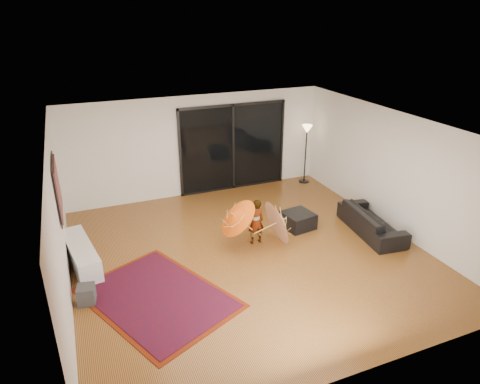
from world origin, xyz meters
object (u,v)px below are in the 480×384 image
sofa (372,221)px  child (256,222)px  ottoman (298,220)px  media_console (81,254)px

sofa → child: child is taller
sofa → ottoman: size_ratio=2.96×
media_console → ottoman: media_console is taller
media_console → child: child is taller
media_console → child: size_ratio=1.65×
media_console → sofa: size_ratio=0.89×
ottoman → child: size_ratio=0.63×
media_console → sofa: 6.29m
sofa → media_console: bearing=87.0°
child → ottoman: bearing=-168.8°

